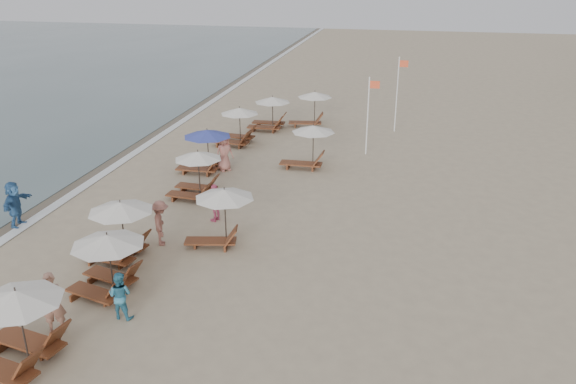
% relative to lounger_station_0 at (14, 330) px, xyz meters
% --- Properties ---
extents(ground, '(160.00, 160.00, 0.00)m').
position_rel_lounger_station_0_xyz_m(ground, '(5.86, 3.76, -1.08)').
color(ground, tan).
rests_on(ground, ground).
extents(wet_sand_band, '(3.20, 140.00, 0.01)m').
position_rel_lounger_station_0_xyz_m(wet_sand_band, '(-6.64, 13.76, -1.08)').
color(wet_sand_band, '#6B5E4C').
rests_on(wet_sand_band, ground).
extents(foam_line, '(0.50, 140.00, 0.02)m').
position_rel_lounger_station_0_xyz_m(foam_line, '(-5.34, 13.76, -1.07)').
color(foam_line, white).
rests_on(foam_line, ground).
extents(lounger_station_0, '(2.82, 2.41, 2.32)m').
position_rel_lounger_station_0_xyz_m(lounger_station_0, '(0.00, 0.00, 0.00)').
color(lounger_station_0, brown).
rests_on(lounger_station_0, ground).
extents(lounger_station_1, '(2.63, 2.34, 2.07)m').
position_rel_lounger_station_0_xyz_m(lounger_station_1, '(0.47, 3.85, 0.01)').
color(lounger_station_1, brown).
rests_on(lounger_station_1, ground).
extents(lounger_station_2, '(2.58, 2.30, 2.20)m').
position_rel_lounger_station_0_xyz_m(lounger_station_2, '(-0.24, 6.08, 0.06)').
color(lounger_station_2, brown).
rests_on(lounger_station_2, ground).
extents(lounger_station_3, '(2.52, 2.14, 2.17)m').
position_rel_lounger_station_0_xyz_m(lounger_station_3, '(0.31, 12.20, -0.02)').
color(lounger_station_3, brown).
rests_on(lounger_station_3, ground).
extents(lounger_station_4, '(2.76, 2.42, 2.17)m').
position_rel_lounger_station_0_xyz_m(lounger_station_4, '(-0.52, 15.66, 0.00)').
color(lounger_station_4, brown).
rests_on(lounger_station_4, ground).
extents(lounger_station_5, '(2.74, 2.22, 2.17)m').
position_rel_lounger_station_0_xyz_m(lounger_station_5, '(-0.32, 20.47, -0.08)').
color(lounger_station_5, brown).
rests_on(lounger_station_5, ground).
extents(lounger_station_6, '(2.69, 2.26, 2.11)m').
position_rel_lounger_station_0_xyz_m(lounger_station_6, '(0.79, 23.98, -0.07)').
color(lounger_station_6, brown).
rests_on(lounger_station_6, ground).
extents(inland_station_0, '(2.69, 2.24, 2.22)m').
position_rel_lounger_station_0_xyz_m(inland_station_0, '(2.96, 7.80, 0.31)').
color(inland_station_0, brown).
rests_on(inland_station_0, ground).
extents(inland_station_1, '(2.84, 2.24, 2.22)m').
position_rel_lounger_station_0_xyz_m(inland_station_1, '(4.55, 17.18, 0.20)').
color(inland_station_1, brown).
rests_on(inland_station_1, ground).
extents(inland_station_2, '(2.83, 2.24, 2.22)m').
position_rel_lounger_station_0_xyz_m(inland_station_2, '(3.24, 25.27, 0.22)').
color(inland_station_2, brown).
rests_on(inland_station_2, ground).
extents(beachgoer_near, '(0.82, 0.70, 1.91)m').
position_rel_lounger_station_0_xyz_m(beachgoer_near, '(0.13, 1.53, -0.13)').
color(beachgoer_near, '#9E6B55').
rests_on(beachgoer_near, ground).
extents(beachgoer_mid_a, '(0.76, 0.61, 1.51)m').
position_rel_lounger_station_0_xyz_m(beachgoer_mid_a, '(1.61, 2.63, -0.32)').
color(beachgoer_mid_a, teal).
rests_on(beachgoer_mid_a, ground).
extents(beachgoer_mid_b, '(1.06, 1.30, 1.76)m').
position_rel_lounger_station_0_xyz_m(beachgoer_mid_b, '(0.80, 7.42, -0.20)').
color(beachgoer_mid_b, '#94584B').
rests_on(beachgoer_mid_b, ground).
extents(beachgoer_far_a, '(0.65, 1.02, 1.61)m').
position_rel_lounger_station_0_xyz_m(beachgoer_far_a, '(2.09, 9.89, -0.28)').
color(beachgoer_far_a, '#CF527B').
rests_on(beachgoer_far_a, ground).
extents(beachgoer_far_b, '(1.08, 1.09, 1.90)m').
position_rel_lounger_station_0_xyz_m(beachgoer_far_b, '(0.50, 15.93, -0.13)').
color(beachgoer_far_b, tan).
rests_on(beachgoer_far_b, ground).
extents(waterline_walker, '(0.67, 1.79, 1.90)m').
position_rel_lounger_station_0_xyz_m(waterline_walker, '(-5.60, 7.71, -0.13)').
color(waterline_walker, '#316093').
rests_on(waterline_walker, ground).
extents(flag_pole_near, '(0.60, 0.08, 4.29)m').
position_rel_lounger_station_0_xyz_m(flag_pole_near, '(7.37, 20.16, 1.30)').
color(flag_pole_near, silver).
rests_on(flag_pole_near, ground).
extents(flag_pole_far, '(0.60, 0.08, 4.64)m').
position_rel_lounger_station_0_xyz_m(flag_pole_far, '(8.71, 25.20, 1.49)').
color(flag_pole_far, silver).
rests_on(flag_pole_far, ground).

